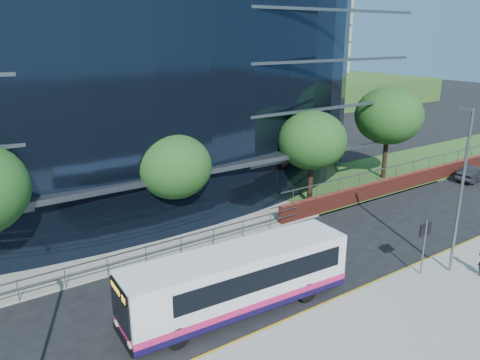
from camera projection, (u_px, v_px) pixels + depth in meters
ground at (330, 290)px, 21.56m from camera, size 200.00×200.00×0.00m
pavement_near at (425, 345)px, 17.61m from camera, size 80.00×8.00×0.15m
kerb at (346, 298)px, 20.75m from camera, size 80.00×0.25×0.16m
yellow_line_outer at (343, 298)px, 20.93m from camera, size 80.00×0.08×0.01m
yellow_line_inner at (340, 296)px, 21.05m from camera, size 80.00×0.08×0.01m
far_forecourt at (118, 238)px, 26.94m from camera, size 50.00×8.00×0.10m
grass_verge at (431, 161)px, 43.19m from camera, size 36.00×8.00×0.12m
glass_office at (87, 82)px, 33.39m from camera, size 44.00×23.10×16.00m
retaining_wall at (443, 172)px, 37.95m from camera, size 34.00×0.40×2.11m
guard_railings at (107, 262)px, 22.49m from camera, size 24.00×0.05×1.10m
apartment_block at (229, 35)px, 80.55m from camera, size 60.00×42.00×30.00m
street_sign at (425, 236)px, 22.11m from camera, size 0.85×0.09×2.80m
tree_far_b at (174, 166)px, 26.15m from camera, size 4.29×4.29×6.05m
tree_far_c at (312, 140)px, 31.07m from camera, size 4.62×4.62×6.51m
tree_far_d at (389, 116)px, 36.54m from camera, size 5.28×5.28×7.44m
tree_dist_e at (249, 85)px, 64.65m from camera, size 4.62×4.62×6.51m
tree_dist_f at (322, 80)px, 74.98m from camera, size 4.29×4.29×6.05m
streetlight_east at (461, 188)px, 21.78m from camera, size 0.15×0.77×8.00m
city_bus at (240, 279)px, 19.66m from camera, size 10.20×2.86×2.73m
parked_car at (474, 173)px, 37.52m from camera, size 3.77×1.51×1.22m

